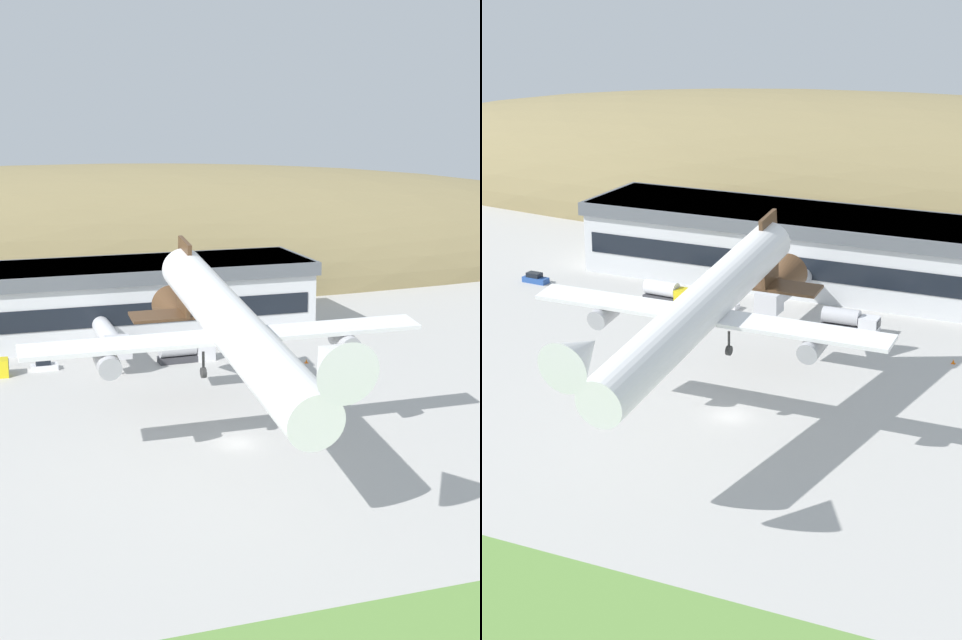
% 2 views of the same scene
% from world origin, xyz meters
% --- Properties ---
extents(ground_plane, '(364.68, 364.68, 0.00)m').
position_xyz_m(ground_plane, '(0.00, 0.00, 0.00)').
color(ground_plane, '#B7B5AF').
extents(grass_strip_foreground, '(328.21, 23.50, 0.08)m').
position_xyz_m(grass_strip_foreground, '(0.00, -45.14, 0.04)').
color(grass_strip_foreground, '#669342').
rests_on(grass_strip_foreground, ground_plane).
extents(hill_backdrop, '(302.85, 62.73, 48.99)m').
position_xyz_m(hill_backdrop, '(-0.91, 100.49, 0.00)').
color(hill_backdrop, olive).
rests_on(hill_backdrop, ground_plane).
extents(terminal_building, '(74.48, 18.23, 11.66)m').
position_xyz_m(terminal_building, '(-9.28, 51.56, 6.61)').
color(terminal_building, silver).
rests_on(terminal_building, ground_plane).
extents(jetway_0, '(3.38, 15.26, 5.43)m').
position_xyz_m(jetway_0, '(-7.41, 34.55, 3.99)').
color(jetway_0, silver).
rests_on(jetway_0, ground_plane).
extents(cargo_airplane, '(41.96, 53.75, 12.75)m').
position_xyz_m(cargo_airplane, '(-1.72, -3.67, 13.68)').
color(cargo_airplane, white).
extents(service_car_0, '(4.33, 1.97, 1.63)m').
position_xyz_m(service_car_0, '(-49.84, 34.19, 0.68)').
color(service_car_0, '#264C99').
rests_on(service_car_0, ground_plane).
extents(service_car_1, '(3.68, 1.89, 1.43)m').
position_xyz_m(service_car_1, '(-16.72, 35.24, 0.59)').
color(service_car_1, silver).
rests_on(service_car_1, ground_plane).
extents(fuel_truck, '(8.27, 2.62, 3.19)m').
position_xyz_m(fuel_truck, '(3.02, 33.30, 1.48)').
color(fuel_truck, silver).
rests_on(fuel_truck, ground_plane).
extents(box_truck, '(8.35, 2.84, 3.21)m').
position_xyz_m(box_truck, '(-25.81, 34.15, 1.49)').
color(box_truck, gold).
rests_on(box_truck, ground_plane).
extents(traffic_cone_0, '(0.52, 0.52, 0.58)m').
position_xyz_m(traffic_cone_0, '(19.20, 27.08, 0.28)').
color(traffic_cone_0, orange).
rests_on(traffic_cone_0, ground_plane).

